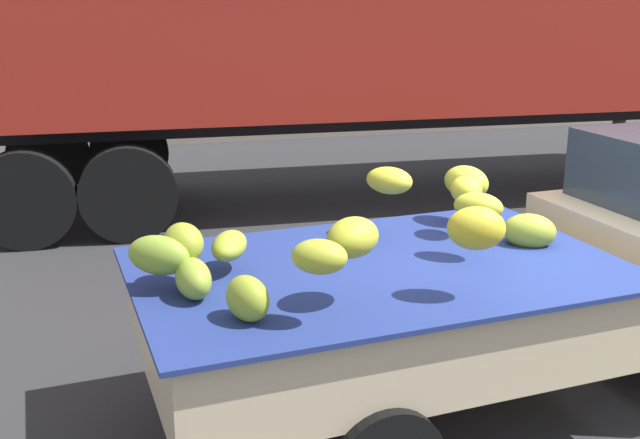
# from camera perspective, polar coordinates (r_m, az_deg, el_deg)

# --- Properties ---
(ground) EXTENTS (220.00, 220.00, 0.00)m
(ground) POSITION_cam_1_polar(r_m,az_deg,el_deg) (5.78, 18.05, -12.01)
(ground) COLOR #28282B
(curb_strip) EXTENTS (80.00, 0.80, 0.16)m
(curb_strip) POSITION_cam_1_polar(r_m,az_deg,el_deg) (14.97, -3.54, 6.52)
(curb_strip) COLOR gray
(curb_strip) RESTS_ON ground
(semi_trailer) EXTENTS (12.07, 2.95, 3.95)m
(semi_trailer) POSITION_cam_1_polar(r_m,az_deg,el_deg) (10.24, 6.03, 15.68)
(semi_trailer) COLOR maroon
(semi_trailer) RESTS_ON ground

